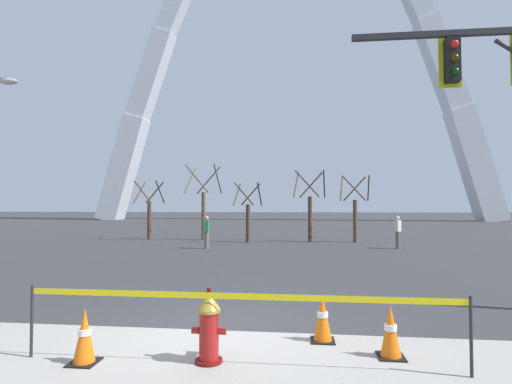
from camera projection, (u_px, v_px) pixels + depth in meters
The scene contains 14 objects.
ground_plane at pixel (221, 328), 6.70m from camera, with size 240.00×240.00×0.00m, color #333335.
fire_hydrant at pixel (209, 327), 5.23m from camera, with size 0.46×0.48×0.99m.
caution_tape_barrier at pixel (238, 314), 5.09m from camera, with size 5.79×0.04×0.99m.
traffic_cone_by_hydrant at pixel (85, 336), 5.18m from camera, with size 0.36×0.36×0.73m.
traffic_cone_mid_sidewalk at pixel (391, 332), 5.38m from camera, with size 0.36×0.36×0.73m.
traffic_cone_curb_edge at pixel (323, 318), 6.03m from camera, with size 0.36×0.36×0.73m.
monument_arch at pixel (290, 55), 56.43m from camera, with size 57.21×3.16×54.50m.
tree_far_left at pixel (149, 213), 24.47m from camera, with size 1.69×1.70×3.64m.
tree_left_mid at pixel (203, 207), 24.06m from camera, with size 2.11×2.12×4.58m.
tree_center_left at pixel (248, 216), 22.40m from camera, with size 1.59×1.60×3.41m.
tree_center_right at pixel (310, 210), 22.71m from camera, with size 1.90×1.91×4.12m.
tree_right_mid at pixel (355, 213), 22.43m from camera, with size 1.76×1.78×3.81m.
pedestrian_walking_left at pixel (207, 232), 19.05m from camera, with size 0.22×0.35×1.59m.
pedestrian_standing_center at pixel (398, 232), 19.03m from camera, with size 0.37×0.39×1.59m.
Camera 1 is at (1.36, -6.67, 2.09)m, focal length 27.51 mm.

